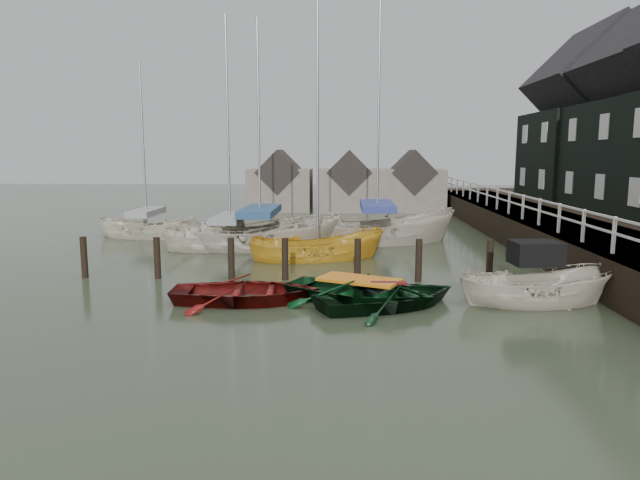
{
  "coord_description": "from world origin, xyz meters",
  "views": [
    {
      "loc": [
        0.82,
        -15.47,
        4.2
      ],
      "look_at": [
        -0.02,
        2.66,
        1.4
      ],
      "focal_mm": 32.0,
      "sensor_mm": 36.0,
      "label": 1
    }
  ],
  "objects_px": {
    "sailboat_b": "(261,247)",
    "sailboat_d": "(377,241)",
    "sailboat_c": "(318,258)",
    "rowboat_dkgreen": "(389,306)",
    "sailboat_a": "(231,247)",
    "rowboat_red": "(246,302)",
    "motorboat": "(535,301)",
    "rowboat_green": "(359,302)",
    "sailboat_e": "(147,236)"
  },
  "relations": [
    {
      "from": "sailboat_a",
      "to": "sailboat_b",
      "type": "height_order",
      "value": "sailboat_a"
    },
    {
      "from": "rowboat_red",
      "to": "sailboat_e",
      "type": "height_order",
      "value": "sailboat_e"
    },
    {
      "from": "motorboat",
      "to": "rowboat_dkgreen",
      "type": "bearing_deg",
      "value": 90.44
    },
    {
      "from": "rowboat_dkgreen",
      "to": "sailboat_a",
      "type": "relative_size",
      "value": 0.38
    },
    {
      "from": "rowboat_red",
      "to": "sailboat_b",
      "type": "bearing_deg",
      "value": 2.68
    },
    {
      "from": "sailboat_d",
      "to": "sailboat_b",
      "type": "bearing_deg",
      "value": 98.73
    },
    {
      "from": "sailboat_c",
      "to": "rowboat_green",
      "type": "bearing_deg",
      "value": 177.58
    },
    {
      "from": "rowboat_green",
      "to": "sailboat_c",
      "type": "distance_m",
      "value": 6.83
    },
    {
      "from": "rowboat_red",
      "to": "sailboat_c",
      "type": "bearing_deg",
      "value": -17.35
    },
    {
      "from": "rowboat_red",
      "to": "sailboat_a",
      "type": "distance_m",
      "value": 9.29
    },
    {
      "from": "rowboat_red",
      "to": "sailboat_e",
      "type": "distance_m",
      "value": 14.04
    },
    {
      "from": "rowboat_red",
      "to": "motorboat",
      "type": "distance_m",
      "value": 8.1
    },
    {
      "from": "rowboat_red",
      "to": "rowboat_dkgreen",
      "type": "height_order",
      "value": "same"
    },
    {
      "from": "sailboat_d",
      "to": "sailboat_e",
      "type": "bearing_deg",
      "value": 72.98
    },
    {
      "from": "sailboat_a",
      "to": "sailboat_c",
      "type": "height_order",
      "value": "sailboat_c"
    },
    {
      "from": "rowboat_green",
      "to": "sailboat_d",
      "type": "bearing_deg",
      "value": 19.46
    },
    {
      "from": "sailboat_e",
      "to": "sailboat_c",
      "type": "bearing_deg",
      "value": -107.9
    },
    {
      "from": "sailboat_a",
      "to": "sailboat_c",
      "type": "xyz_separation_m",
      "value": [
        3.96,
        -2.25,
        -0.05
      ]
    },
    {
      "from": "sailboat_a",
      "to": "sailboat_e",
      "type": "xyz_separation_m",
      "value": [
        -4.83,
        3.11,
        -0.0
      ]
    },
    {
      "from": "sailboat_b",
      "to": "sailboat_d",
      "type": "xyz_separation_m",
      "value": [
        5.22,
        1.91,
        0.0
      ]
    },
    {
      "from": "rowboat_dkgreen",
      "to": "sailboat_a",
      "type": "height_order",
      "value": "sailboat_a"
    },
    {
      "from": "rowboat_green",
      "to": "sailboat_a",
      "type": "xyz_separation_m",
      "value": [
        -5.48,
        8.91,
        0.07
      ]
    },
    {
      "from": "rowboat_green",
      "to": "rowboat_red",
      "type": "bearing_deg",
      "value": 116.7
    },
    {
      "from": "sailboat_b",
      "to": "rowboat_red",
      "type": "bearing_deg",
      "value": 177.09
    },
    {
      "from": "sailboat_c",
      "to": "sailboat_d",
      "type": "distance_m",
      "value": 4.96
    },
    {
      "from": "rowboat_red",
      "to": "rowboat_green",
      "type": "height_order",
      "value": "rowboat_green"
    },
    {
      "from": "sailboat_c",
      "to": "sailboat_b",
      "type": "bearing_deg",
      "value": 33.36
    },
    {
      "from": "sailboat_a",
      "to": "sailboat_e",
      "type": "bearing_deg",
      "value": 38.36
    },
    {
      "from": "sailboat_b",
      "to": "sailboat_d",
      "type": "height_order",
      "value": "sailboat_d"
    },
    {
      "from": "sailboat_d",
      "to": "sailboat_c",
      "type": "bearing_deg",
      "value": 137.35
    },
    {
      "from": "rowboat_green",
      "to": "motorboat",
      "type": "height_order",
      "value": "motorboat"
    },
    {
      "from": "sailboat_b",
      "to": "sailboat_c",
      "type": "bearing_deg",
      "value": -140.33
    },
    {
      "from": "rowboat_green",
      "to": "sailboat_b",
      "type": "xyz_separation_m",
      "value": [
        -4.16,
        8.99,
        0.06
      ]
    },
    {
      "from": "rowboat_green",
      "to": "motorboat",
      "type": "xyz_separation_m",
      "value": [
        4.9,
        0.0,
        0.09
      ]
    },
    {
      "from": "rowboat_green",
      "to": "sailboat_a",
      "type": "bearing_deg",
      "value": 56.57
    },
    {
      "from": "motorboat",
      "to": "sailboat_d",
      "type": "xyz_separation_m",
      "value": [
        -3.84,
        10.9,
        -0.04
      ]
    },
    {
      "from": "sailboat_d",
      "to": "rowboat_red",
      "type": "bearing_deg",
      "value": 147.43
    },
    {
      "from": "rowboat_dkgreen",
      "to": "sailboat_e",
      "type": "height_order",
      "value": "sailboat_e"
    },
    {
      "from": "rowboat_dkgreen",
      "to": "sailboat_c",
      "type": "bearing_deg",
      "value": -7.33
    },
    {
      "from": "rowboat_red",
      "to": "sailboat_c",
      "type": "height_order",
      "value": "sailboat_c"
    },
    {
      "from": "sailboat_c",
      "to": "sailboat_e",
      "type": "bearing_deg",
      "value": 43.38
    },
    {
      "from": "rowboat_green",
      "to": "motorboat",
      "type": "relative_size",
      "value": 0.97
    },
    {
      "from": "sailboat_b",
      "to": "sailboat_e",
      "type": "relative_size",
      "value": 1.18
    },
    {
      "from": "sailboat_b",
      "to": "sailboat_c",
      "type": "relative_size",
      "value": 1.01
    },
    {
      "from": "rowboat_red",
      "to": "sailboat_e",
      "type": "relative_size",
      "value": 0.44
    },
    {
      "from": "sailboat_c",
      "to": "rowboat_red",
      "type": "bearing_deg",
      "value": 150.75
    },
    {
      "from": "motorboat",
      "to": "sailboat_c",
      "type": "height_order",
      "value": "sailboat_c"
    },
    {
      "from": "sailboat_b",
      "to": "sailboat_a",
      "type": "bearing_deg",
      "value": 84.42
    },
    {
      "from": "sailboat_c",
      "to": "sailboat_e",
      "type": "relative_size",
      "value": 1.16
    },
    {
      "from": "rowboat_red",
      "to": "rowboat_green",
      "type": "bearing_deg",
      "value": -91.64
    }
  ]
}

